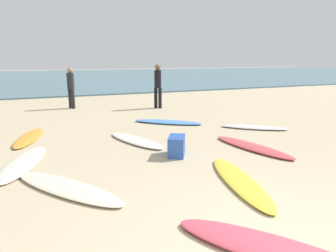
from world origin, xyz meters
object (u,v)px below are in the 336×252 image
(surfboard_8, at_px, (23,163))
(beachgoer_near, at_px, (158,84))
(surfboard_5, at_px, (168,122))
(surfboard_10, at_px, (272,249))
(surfboard_3, at_px, (66,188))
(surfboard_0, at_px, (136,140))
(surfboard_7, at_px, (254,127))
(beach_cooler, at_px, (177,146))
(surfboard_2, at_px, (252,147))
(surfboard_4, at_px, (240,181))
(surfboard_9, at_px, (29,138))
(beachgoer_mid, at_px, (71,86))

(surfboard_8, bearing_deg, beachgoer_near, -114.74)
(surfboard_5, relative_size, surfboard_10, 1.01)
(surfboard_3, relative_size, surfboard_8, 1.05)
(surfboard_0, bearing_deg, surfboard_7, 162.83)
(surfboard_0, distance_m, surfboard_10, 4.85)
(beach_cooler, bearing_deg, surfboard_7, 23.95)
(surfboard_2, bearing_deg, surfboard_4, -142.85)
(surfboard_3, height_order, surfboard_5, surfboard_5)
(surfboard_8, relative_size, beach_cooler, 3.98)
(surfboard_5, bearing_deg, surfboard_7, 88.57)
(surfboard_3, bearing_deg, surfboard_9, 64.70)
(surfboard_3, height_order, surfboard_4, same)
(surfboard_5, bearing_deg, surfboard_4, 29.44)
(surfboard_9, bearing_deg, surfboard_8, -77.92)
(beachgoer_near, bearing_deg, surfboard_2, 138.76)
(surfboard_8, distance_m, surfboard_9, 2.10)
(surfboard_3, relative_size, surfboard_5, 1.06)
(beachgoer_mid, bearing_deg, surfboard_8, 137.08)
(surfboard_0, height_order, surfboard_10, surfboard_10)
(surfboard_2, relative_size, surfboard_3, 0.96)
(surfboard_3, relative_size, surfboard_4, 1.00)
(surfboard_5, distance_m, beach_cooler, 3.35)
(surfboard_2, distance_m, surfboard_8, 4.85)
(surfboard_5, bearing_deg, surfboard_9, -45.44)
(beachgoer_mid, bearing_deg, surfboard_5, -179.97)
(beachgoer_mid, bearing_deg, surfboard_0, 158.46)
(beachgoer_near, bearing_deg, surfboard_4, 128.64)
(surfboard_5, relative_size, beach_cooler, 3.94)
(surfboard_7, distance_m, surfboard_9, 6.18)
(surfboard_0, distance_m, surfboard_9, 2.76)
(surfboard_5, height_order, surfboard_7, same)
(surfboard_7, xyz_separation_m, surfboard_10, (-3.68, -4.86, -0.00))
(surfboard_0, bearing_deg, surfboard_10, 71.95)
(beachgoer_mid, bearing_deg, surfboard_9, 132.35)
(surfboard_5, bearing_deg, beach_cooler, 18.80)
(surfboard_7, xyz_separation_m, surfboard_8, (-6.13, -0.74, -0.01))
(surfboard_5, height_order, beachgoer_mid, beachgoer_mid)
(surfboard_0, height_order, surfboard_4, surfboard_0)
(surfboard_7, bearing_deg, surfboard_0, 129.41)
(surfboard_2, xyz_separation_m, surfboard_5, (-0.63, 3.35, 0.00))
(surfboard_4, bearing_deg, surfboard_9, -40.42)
(surfboard_2, distance_m, surfboard_9, 5.53)
(beachgoer_near, bearing_deg, surfboard_5, 124.92)
(surfboard_5, bearing_deg, beachgoer_mid, -111.91)
(surfboard_5, xyz_separation_m, surfboard_8, (-4.14, -2.46, -0.01))
(surfboard_4, bearing_deg, surfboard_10, 78.33)
(surfboard_4, bearing_deg, beachgoer_near, -87.72)
(surfboard_7, distance_m, beach_cooler, 3.47)
(surfboard_2, bearing_deg, surfboard_7, 41.08)
(surfboard_3, relative_size, surfboard_10, 1.08)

